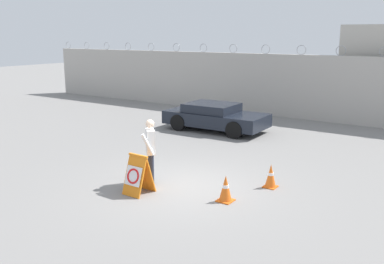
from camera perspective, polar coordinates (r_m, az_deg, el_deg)
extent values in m
plane|color=gray|center=(11.72, -1.33, -7.30)|extent=(90.00, 90.00, 0.00)
cube|color=#ADA8A0|center=(21.24, 16.48, 5.61)|extent=(36.00, 0.30, 3.10)
torus|color=gray|center=(31.32, -16.18, 11.06)|extent=(0.47, 0.03, 0.47)
torus|color=gray|center=(29.92, -13.85, 11.13)|extent=(0.47, 0.03, 0.47)
torus|color=gray|center=(28.57, -11.31, 11.18)|extent=(0.47, 0.03, 0.47)
torus|color=gray|center=(27.29, -8.52, 11.22)|extent=(0.47, 0.03, 0.47)
torus|color=gray|center=(26.07, -5.46, 11.23)|extent=(0.47, 0.03, 0.47)
torus|color=gray|center=(24.93, -2.11, 11.21)|extent=(0.47, 0.03, 0.47)
torus|color=gray|center=(23.89, 1.55, 11.14)|extent=(0.47, 0.03, 0.47)
torus|color=gray|center=(22.94, 5.52, 11.01)|extent=(0.47, 0.03, 0.47)
torus|color=gray|center=(22.11, 9.80, 10.82)|extent=(0.47, 0.03, 0.47)
torus|color=gray|center=(21.41, 14.39, 10.55)|extent=(0.47, 0.03, 0.47)
torus|color=gray|center=(20.84, 19.25, 10.19)|extent=(0.47, 0.03, 0.47)
cube|color=orange|center=(11.09, -7.69, -5.89)|extent=(0.60, 0.38, 1.00)
cube|color=orange|center=(11.32, -6.54, -5.47)|extent=(0.60, 0.38, 1.00)
cube|color=orange|center=(11.05, -7.18, -3.14)|extent=(0.63, 0.08, 0.05)
cube|color=white|center=(11.06, -7.82, -5.84)|extent=(0.50, 0.19, 0.48)
torus|color=red|center=(11.05, -7.86, -5.85)|extent=(0.40, 0.18, 0.39)
cylinder|color=#232838|center=(11.94, -5.54, -4.76)|extent=(0.15, 0.15, 0.87)
cylinder|color=#232838|center=(11.77, -5.45, -5.03)|extent=(0.15, 0.15, 0.87)
cube|color=silver|center=(11.65, -5.58, -1.28)|extent=(0.48, 0.47, 0.67)
sphere|color=beige|center=(11.54, -5.63, 1.09)|extent=(0.24, 0.24, 0.24)
cylinder|color=silver|center=(11.91, -5.72, -0.90)|extent=(0.09, 0.09, 0.64)
cylinder|color=silver|center=(11.37, -5.93, -1.70)|extent=(0.31, 0.31, 0.62)
cube|color=orange|center=(10.78, 4.47, -9.09)|extent=(0.38, 0.38, 0.03)
cone|color=orange|center=(10.66, 4.50, -7.42)|extent=(0.32, 0.32, 0.64)
cylinder|color=white|center=(10.65, 4.51, -7.26)|extent=(0.16, 0.16, 0.09)
cube|color=orange|center=(11.87, 10.39, -7.18)|extent=(0.35, 0.35, 0.03)
cone|color=orange|center=(11.76, 10.46, -5.70)|extent=(0.29, 0.29, 0.62)
cylinder|color=white|center=(11.75, 10.46, -5.55)|extent=(0.15, 0.15, 0.09)
cylinder|color=black|center=(18.62, 8.20, 1.30)|extent=(0.71, 0.22, 0.70)
cylinder|color=black|center=(17.00, 5.65, 0.27)|extent=(0.71, 0.22, 0.70)
cylinder|color=black|center=(19.85, 1.11, 2.15)|extent=(0.71, 0.22, 0.70)
cylinder|color=black|center=(18.35, -1.86, 1.26)|extent=(0.71, 0.22, 0.70)
cube|color=black|center=(18.38, 3.21, 1.80)|extent=(4.40, 2.07, 0.55)
cube|color=black|center=(18.40, 2.64, 3.28)|extent=(2.14, 1.81, 0.36)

